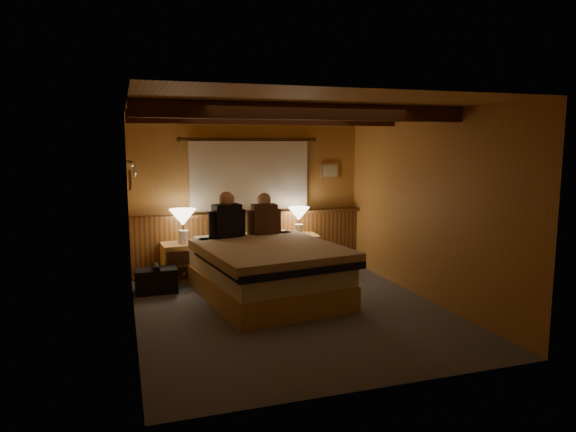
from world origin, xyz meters
name	(u,v)px	position (x,y,z in m)	size (l,w,h in m)	color
floor	(291,310)	(0.00, 0.00, 0.00)	(4.20, 4.20, 0.00)	#515760
ceiling	(292,107)	(0.00, 0.00, 2.40)	(4.20, 4.20, 0.00)	tan
wall_back	(249,195)	(0.00, 2.10, 1.20)	(3.60, 3.60, 0.00)	#C38746
wall_left	(131,218)	(-1.80, 0.00, 1.20)	(4.20, 4.20, 0.00)	#C38746
wall_right	(425,206)	(1.80, 0.00, 1.20)	(4.20, 4.20, 0.00)	#C38746
wall_front	(376,245)	(0.00, -2.10, 1.20)	(3.60, 3.60, 0.00)	#C38746
wainscot	(250,240)	(0.00, 2.04, 0.49)	(3.60, 0.23, 0.94)	brown
curtain_window	(250,174)	(0.00, 2.03, 1.52)	(2.18, 0.09, 1.11)	#4F2A13
ceiling_beams	(288,116)	(0.00, 0.15, 2.31)	(3.60, 1.65, 0.16)	#4F2A13
coat_rail	(133,168)	(-1.72, 1.58, 1.67)	(0.05, 0.55, 0.24)	silver
framed_print	(330,171)	(1.35, 2.08, 1.55)	(0.30, 0.04, 0.25)	#A47B52
bed	(268,270)	(-0.14, 0.56, 0.37)	(1.87, 2.29, 0.71)	tan
nightstand_left	(181,262)	(-1.11, 1.74, 0.28)	(0.54, 0.49, 0.56)	tan
nightstand_right	(300,253)	(0.72, 1.73, 0.29)	(0.57, 0.52, 0.59)	tan
lamp_left	(183,219)	(-1.06, 1.73, 0.91)	(0.38, 0.38, 0.50)	white
lamp_right	(299,215)	(0.69, 1.73, 0.89)	(0.33, 0.33, 0.43)	white
person_left	(227,219)	(-0.52, 1.24, 0.97)	(0.53, 0.29, 0.66)	black
person_right	(264,217)	(0.04, 1.35, 0.95)	(0.51, 0.21, 0.62)	#472B1C
duffel_bag	(156,280)	(-1.49, 1.28, 0.17)	(0.55, 0.34, 0.39)	black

